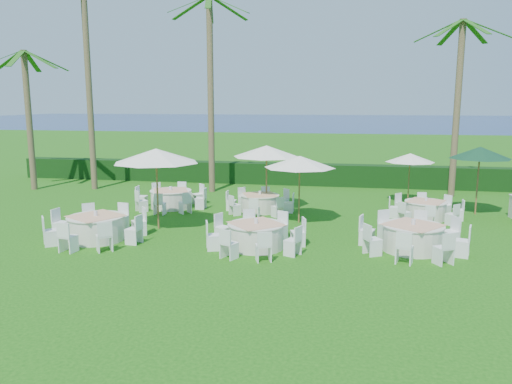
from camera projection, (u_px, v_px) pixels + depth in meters
ground at (266, 241)px, 16.92m from camera, size 120.00×120.00×0.00m
hedge at (301, 174)px, 28.42m from camera, size 34.00×1.00×1.20m
ocean at (338, 122)px, 115.61m from camera, size 260.00×260.00×0.00m
banquet_table_a at (96, 227)px, 16.98m from camera, size 3.39×3.39×1.01m
banquet_table_b at (256, 235)px, 16.07m from camera, size 3.16×3.16×0.97m
banquet_table_c at (413, 237)px, 15.78m from camera, size 3.36×3.36×1.01m
banquet_table_d at (171, 198)px, 22.19m from camera, size 3.19×3.19×0.97m
banquet_table_e at (260, 203)px, 21.45m from camera, size 2.92×2.92×0.90m
banquet_table_f at (425, 209)px, 20.09m from camera, size 2.88×2.88×0.88m
umbrella_a at (156, 156)px, 18.10m from camera, size 3.15×3.15×2.99m
umbrella_b at (300, 162)px, 19.08m from camera, size 2.74×2.74×2.62m
umbrella_c at (267, 151)px, 21.44m from camera, size 2.92×2.92×2.81m
umbrella_d at (410, 158)px, 22.87m from camera, size 2.23×2.23×2.34m
umbrella_green at (480, 153)px, 20.47m from camera, size 2.49×2.49×2.85m
palm_a at (88, 72)px, 26.00m from camera, size 4.36×4.27×11.38m
palm_b at (211, 87)px, 25.35m from camera, size 4.30×4.34×9.83m
palm_d at (458, 101)px, 24.18m from camera, size 4.37×4.26×8.54m
palm_f at (28, 113)px, 26.24m from camera, size 4.33×4.31×7.31m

